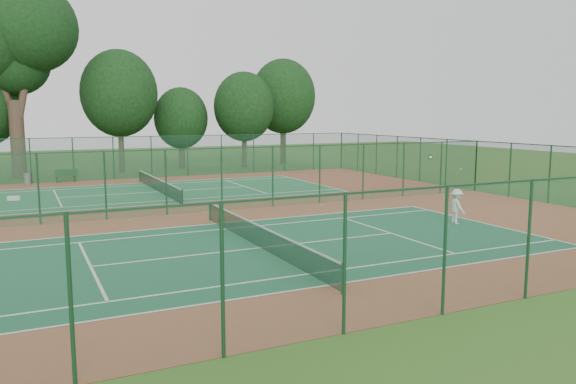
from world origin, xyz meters
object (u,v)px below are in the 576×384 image
(bench, at_px, (66,176))
(big_tree, at_px, (13,40))
(trash_bin, at_px, (27,179))
(kit_bag, at_px, (14,198))
(player_near, at_px, (456,207))

(bench, xyz_separation_m, big_tree, (-3.15, 5.37, 10.77))
(trash_bin, height_order, kit_bag, trash_bin)
(big_tree, bearing_deg, player_near, -58.97)
(kit_bag, height_order, big_tree, big_tree)
(trash_bin, bearing_deg, kit_bag, -96.34)
(player_near, xyz_separation_m, big_tree, (-18.91, 31.43, 10.44))
(bench, distance_m, kit_bag, 9.20)
(bench, height_order, kit_bag, bench)
(player_near, height_order, big_tree, big_tree)
(trash_bin, xyz_separation_m, bench, (2.78, 0.26, 0.09))
(player_near, height_order, trash_bin, player_near)
(trash_bin, height_order, big_tree, big_tree)
(bench, xyz_separation_m, kit_bag, (-3.68, -8.42, -0.40))
(kit_bag, bearing_deg, player_near, -27.85)
(bench, distance_m, big_tree, 12.44)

